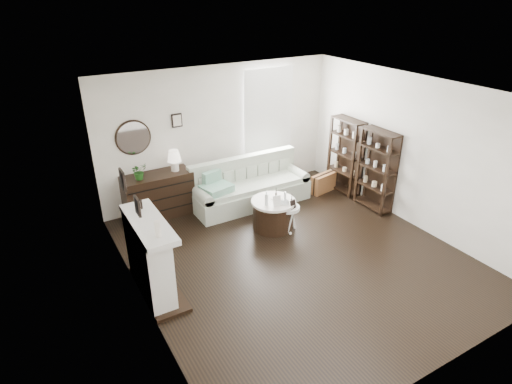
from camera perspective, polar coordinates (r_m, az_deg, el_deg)
room at (r=8.96m, az=-0.45°, el=10.03°), size 5.50×5.50×5.50m
fireplace at (r=6.29m, az=-13.93°, el=-8.80°), size 0.50×1.40×1.84m
shelf_unit_far at (r=9.23m, az=11.86°, el=4.74°), size 0.30×0.80×1.60m
shelf_unit_near at (r=8.63m, az=15.76°, el=2.81°), size 0.30×0.80×1.60m
sofa at (r=8.70m, az=-0.90°, el=0.45°), size 2.39×0.83×0.93m
quilt at (r=8.18m, az=-5.27°, el=0.48°), size 0.64×0.56×0.14m
suitcase at (r=9.32m, az=8.97°, el=1.19°), size 0.63×0.32×0.40m
dresser at (r=8.36m, az=-12.88°, el=-0.42°), size 1.29×0.55×0.86m
table_lamp at (r=8.21m, az=-10.83°, el=4.14°), size 0.27×0.27×0.41m
potted_plant at (r=8.01m, az=-15.34°, el=2.67°), size 0.33×0.31×0.31m
drum_table at (r=7.80m, az=2.30°, el=-2.94°), size 0.80×0.80×0.56m
pedestal_table at (r=7.65m, az=4.35°, el=-2.20°), size 0.41×0.41×0.49m
eiffel_drum at (r=7.72m, az=2.69°, el=-0.20°), size 0.14×0.14×0.19m
bottle_drum at (r=7.45m, az=1.42°, el=-0.83°), size 0.06×0.06×0.27m
card_frame_drum at (r=7.45m, az=2.82°, el=-1.19°), size 0.15×0.07×0.19m
eiffel_ped at (r=7.65m, az=4.77°, el=-1.04°), size 0.13×0.13×0.20m
flask_ped at (r=7.54m, az=3.88°, el=-1.01°), size 0.16×0.16×0.29m
card_frame_ped at (r=7.53m, az=4.95°, el=-1.66°), size 0.13×0.08×0.16m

